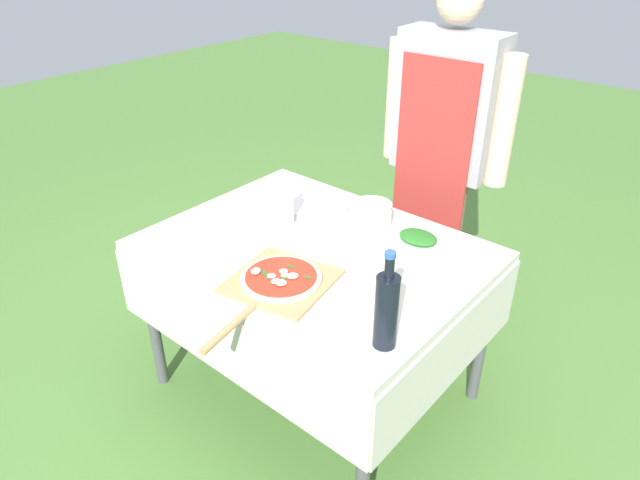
{
  "coord_description": "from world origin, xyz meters",
  "views": [
    {
      "loc": [
        1.2,
        -1.38,
        1.82
      ],
      "look_at": [
        0.03,
        0.0,
        0.76
      ],
      "focal_mm": 32.0,
      "sensor_mm": 36.0,
      "label": 1
    }
  ],
  "objects_px": {
    "herb_container": "(418,238)",
    "mixing_tub": "(372,215)",
    "pizza_on_peel": "(278,282)",
    "plate_stack": "(318,207)",
    "prep_table": "(315,265)",
    "oil_bottle": "(386,310)",
    "person_cook": "(444,139)",
    "water_bottle": "(285,202)"
  },
  "relations": [
    {
      "from": "herb_container",
      "to": "mixing_tub",
      "type": "bearing_deg",
      "value": -177.26
    },
    {
      "from": "herb_container",
      "to": "mixing_tub",
      "type": "distance_m",
      "value": 0.21
    },
    {
      "from": "oil_bottle",
      "to": "pizza_on_peel",
      "type": "bearing_deg",
      "value": 177.5
    },
    {
      "from": "oil_bottle",
      "to": "plate_stack",
      "type": "xyz_separation_m",
      "value": [
        -0.7,
        0.53,
        -0.11
      ]
    },
    {
      "from": "person_cook",
      "to": "mixing_tub",
      "type": "xyz_separation_m",
      "value": [
        -0.01,
        -0.51,
        -0.18
      ]
    },
    {
      "from": "oil_bottle",
      "to": "water_bottle",
      "type": "bearing_deg",
      "value": 154.4
    },
    {
      "from": "pizza_on_peel",
      "to": "herb_container",
      "type": "distance_m",
      "value": 0.58
    },
    {
      "from": "water_bottle",
      "to": "herb_container",
      "type": "height_order",
      "value": "water_bottle"
    },
    {
      "from": "prep_table",
      "to": "plate_stack",
      "type": "relative_size",
      "value": 4.75
    },
    {
      "from": "oil_bottle",
      "to": "water_bottle",
      "type": "relative_size",
      "value": 1.43
    },
    {
      "from": "person_cook",
      "to": "pizza_on_peel",
      "type": "distance_m",
      "value": 1.06
    },
    {
      "from": "prep_table",
      "to": "mixing_tub",
      "type": "distance_m",
      "value": 0.31
    },
    {
      "from": "herb_container",
      "to": "water_bottle",
      "type": "bearing_deg",
      "value": -154.95
    },
    {
      "from": "pizza_on_peel",
      "to": "plate_stack",
      "type": "relative_size",
      "value": 2.31
    },
    {
      "from": "water_bottle",
      "to": "prep_table",
      "type": "bearing_deg",
      "value": -15.48
    },
    {
      "from": "prep_table",
      "to": "pizza_on_peel",
      "type": "distance_m",
      "value": 0.29
    },
    {
      "from": "water_bottle",
      "to": "herb_container",
      "type": "bearing_deg",
      "value": 25.05
    },
    {
      "from": "person_cook",
      "to": "pizza_on_peel",
      "type": "height_order",
      "value": "person_cook"
    },
    {
      "from": "water_bottle",
      "to": "plate_stack",
      "type": "relative_size",
      "value": 0.85
    },
    {
      "from": "herb_container",
      "to": "plate_stack",
      "type": "height_order",
      "value": "herb_container"
    },
    {
      "from": "prep_table",
      "to": "oil_bottle",
      "type": "bearing_deg",
      "value": -29.13
    },
    {
      "from": "water_bottle",
      "to": "plate_stack",
      "type": "distance_m",
      "value": 0.21
    },
    {
      "from": "person_cook",
      "to": "pizza_on_peel",
      "type": "xyz_separation_m",
      "value": [
        -0.01,
        -1.04,
        -0.21
      ]
    },
    {
      "from": "prep_table",
      "to": "oil_bottle",
      "type": "height_order",
      "value": "oil_bottle"
    },
    {
      "from": "person_cook",
      "to": "water_bottle",
      "type": "bearing_deg",
      "value": 67.31
    },
    {
      "from": "prep_table",
      "to": "plate_stack",
      "type": "bearing_deg",
      "value": 127.96
    },
    {
      "from": "person_cook",
      "to": "plate_stack",
      "type": "height_order",
      "value": "person_cook"
    },
    {
      "from": "pizza_on_peel",
      "to": "mixing_tub",
      "type": "bearing_deg",
      "value": 79.65
    },
    {
      "from": "pizza_on_peel",
      "to": "herb_container",
      "type": "relative_size",
      "value": 3.34
    },
    {
      "from": "oil_bottle",
      "to": "mixing_tub",
      "type": "height_order",
      "value": "oil_bottle"
    },
    {
      "from": "person_cook",
      "to": "mixing_tub",
      "type": "distance_m",
      "value": 0.54
    },
    {
      "from": "water_bottle",
      "to": "mixing_tub",
      "type": "distance_m",
      "value": 0.35
    },
    {
      "from": "person_cook",
      "to": "mixing_tub",
      "type": "relative_size",
      "value": 10.31
    },
    {
      "from": "herb_container",
      "to": "person_cook",
      "type": "bearing_deg",
      "value": 111.7
    },
    {
      "from": "plate_stack",
      "to": "oil_bottle",
      "type": "bearing_deg",
      "value": -36.88
    },
    {
      "from": "person_cook",
      "to": "herb_container",
      "type": "height_order",
      "value": "person_cook"
    },
    {
      "from": "mixing_tub",
      "to": "plate_stack",
      "type": "distance_m",
      "value": 0.26
    },
    {
      "from": "herb_container",
      "to": "plate_stack",
      "type": "xyz_separation_m",
      "value": [
        -0.46,
        -0.04,
        -0.01
      ]
    },
    {
      "from": "water_bottle",
      "to": "oil_bottle",
      "type": "bearing_deg",
      "value": -25.6
    },
    {
      "from": "oil_bottle",
      "to": "water_bottle",
      "type": "xyz_separation_m",
      "value": [
        -0.72,
        0.34,
        -0.02
      ]
    },
    {
      "from": "oil_bottle",
      "to": "person_cook",
      "type": "bearing_deg",
      "value": 112.29
    },
    {
      "from": "herb_container",
      "to": "mixing_tub",
      "type": "relative_size",
      "value": 1.15
    }
  ]
}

